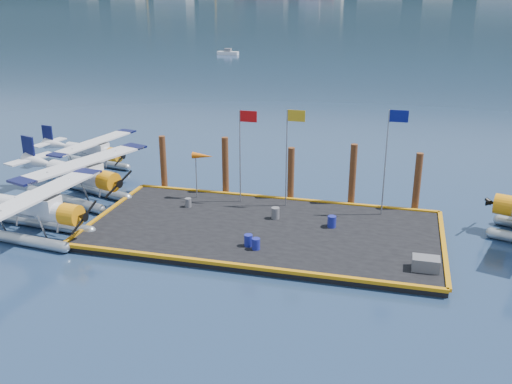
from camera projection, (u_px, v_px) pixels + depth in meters
ground at (264, 234)px, 33.21m from camera, size 4000.00×4000.00×0.00m
dock at (264, 231)px, 33.14m from camera, size 20.00×10.00×0.40m
dock_bumpers at (264, 226)px, 33.04m from camera, size 20.25×10.25×0.18m
seaplane_a at (34, 212)px, 32.26m from camera, size 9.12×10.07×3.56m
seaplane_b at (81, 177)px, 38.00m from camera, size 9.68×10.35×3.70m
seaplane_c at (92, 153)px, 44.37m from camera, size 8.13×8.87×3.14m
drum_0 at (188, 203)px, 36.11m from camera, size 0.40×0.40×0.57m
drum_1 at (248, 240)px, 30.61m from camera, size 0.46×0.46×0.65m
drum_2 at (332, 222)px, 33.01m from camera, size 0.48×0.48×0.68m
drum_3 at (256, 244)px, 30.22m from camera, size 0.44×0.44×0.62m
drum_4 at (331, 221)px, 33.22m from camera, size 0.40×0.40×0.57m
drum_5 at (275, 213)px, 34.27m from camera, size 0.49×0.49×0.69m
crate at (426, 264)px, 28.01m from camera, size 1.32×0.88×0.66m
flagpole_red at (243, 142)px, 35.73m from camera, size 1.14×0.08×6.00m
flagpole_yellow at (290, 143)px, 34.98m from camera, size 1.14×0.08×6.20m
flagpole_blue at (390, 147)px, 33.51m from camera, size 1.14×0.08×6.50m
windsock at (202, 157)px, 36.77m from camera, size 1.40×0.44×3.12m
piling_0 at (163, 164)px, 39.46m from camera, size 0.44×0.44×4.00m
piling_1 at (225, 168)px, 38.36m from camera, size 0.44×0.44×4.20m
piling_2 at (291, 176)px, 37.37m from camera, size 0.44×0.44×3.80m
piling_3 at (352, 177)px, 36.34m from camera, size 0.44×0.44×4.30m
piling_4 at (417, 184)px, 35.45m from camera, size 0.44×0.44×4.00m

